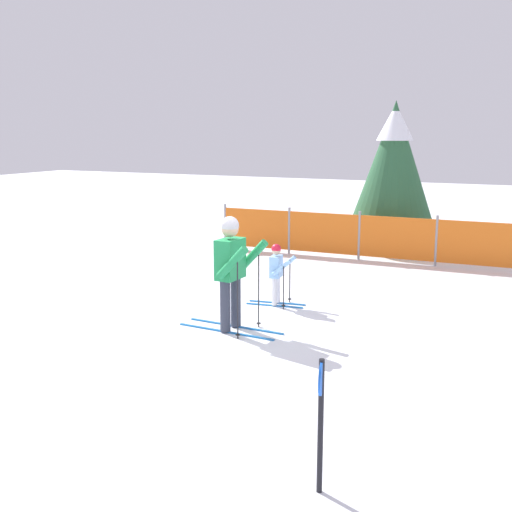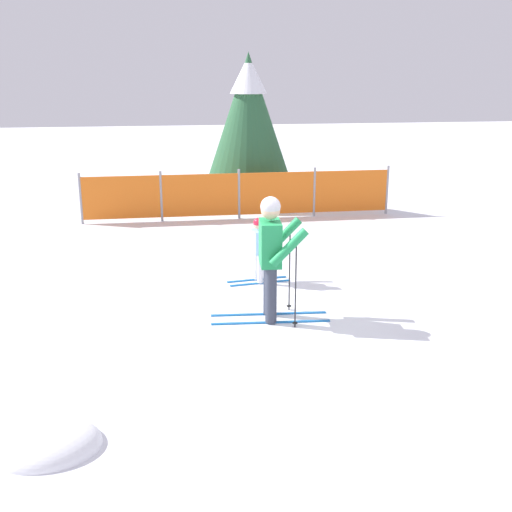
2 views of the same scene
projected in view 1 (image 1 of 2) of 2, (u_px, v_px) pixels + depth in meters
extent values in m
plane|color=white|center=(226.00, 331.00, 9.91)|extent=(60.00, 60.00, 0.00)
cube|color=#1966B2|center=(236.00, 326.00, 10.14)|extent=(1.68, 0.15, 0.02)
cube|color=#1966B2|center=(225.00, 332.00, 9.86)|extent=(1.68, 0.15, 0.02)
cylinder|color=#333847|center=(236.00, 301.00, 10.06)|extent=(0.16, 0.16, 0.80)
cylinder|color=#333847|center=(225.00, 306.00, 9.79)|extent=(0.16, 0.16, 0.80)
cube|color=#1E8C4C|center=(230.00, 259.00, 9.79)|extent=(0.31, 0.51, 0.62)
cylinder|color=#1E8C4C|center=(253.00, 256.00, 9.95)|extent=(0.54, 0.16, 0.55)
cylinder|color=#1E8C4C|center=(232.00, 263.00, 9.41)|extent=(0.54, 0.16, 0.55)
sphere|color=#D8AD8C|center=(230.00, 229.00, 9.69)|extent=(0.27, 0.27, 0.27)
sphere|color=silver|center=(230.00, 225.00, 9.69)|extent=(0.28, 0.28, 0.28)
cylinder|color=black|center=(259.00, 289.00, 10.02)|extent=(0.02, 0.02, 1.24)
cylinder|color=black|center=(259.00, 323.00, 10.13)|extent=(0.07, 0.07, 0.01)
cylinder|color=black|center=(238.00, 298.00, 9.45)|extent=(0.02, 0.02, 1.24)
cylinder|color=black|center=(238.00, 335.00, 9.56)|extent=(0.07, 0.07, 0.01)
cube|color=#1966B2|center=(277.00, 303.00, 11.51)|extent=(1.03, 0.20, 0.02)
cube|color=#1966B2|center=(274.00, 306.00, 11.33)|extent=(1.03, 0.20, 0.02)
cylinder|color=silver|center=(277.00, 289.00, 11.46)|extent=(0.10, 0.10, 0.49)
cylinder|color=silver|center=(275.00, 292.00, 11.28)|extent=(0.10, 0.10, 0.49)
cube|color=#8CBFF2|center=(276.00, 266.00, 11.29)|extent=(0.22, 0.33, 0.38)
cylinder|color=#8CBFF2|center=(287.00, 263.00, 11.42)|extent=(0.35, 0.13, 0.31)
cylinder|color=#8CBFF2|center=(282.00, 268.00, 11.06)|extent=(0.35, 0.13, 0.31)
sphere|color=#D8AD8C|center=(276.00, 250.00, 11.23)|extent=(0.16, 0.16, 0.16)
sphere|color=red|center=(276.00, 249.00, 11.22)|extent=(0.17, 0.17, 0.17)
cylinder|color=black|center=(290.00, 282.00, 11.51)|extent=(0.02, 0.02, 0.76)
cylinder|color=black|center=(290.00, 299.00, 11.57)|extent=(0.07, 0.07, 0.01)
cylinder|color=black|center=(284.00, 288.00, 11.07)|extent=(0.02, 0.02, 0.76)
cylinder|color=black|center=(283.00, 306.00, 11.14)|extent=(0.07, 0.07, 0.01)
cylinder|color=gray|center=(225.00, 226.00, 16.75)|extent=(0.06, 0.06, 1.17)
cylinder|color=gray|center=(289.00, 231.00, 16.02)|extent=(0.06, 0.06, 1.17)
cylinder|color=gray|center=(359.00, 235.00, 15.29)|extent=(0.06, 0.06, 1.17)
cylinder|color=gray|center=(436.00, 241.00, 14.56)|extent=(0.06, 0.06, 1.17)
cube|color=orange|center=(257.00, 228.00, 16.39)|extent=(1.80, 0.05, 0.98)
cube|color=orange|center=(323.00, 233.00, 15.65)|extent=(1.80, 0.05, 0.98)
cube|color=orange|center=(397.00, 238.00, 14.92)|extent=(1.80, 0.05, 0.98)
cube|color=orange|center=(478.00, 244.00, 14.19)|extent=(1.80, 0.05, 0.98)
cylinder|color=#4C3823|center=(391.00, 235.00, 16.45)|extent=(0.25, 0.25, 0.80)
cone|color=#295A37|center=(394.00, 161.00, 16.09)|extent=(2.04, 2.04, 2.98)
cone|color=white|center=(395.00, 122.00, 15.90)|extent=(0.92, 0.92, 0.89)
cylinder|color=black|center=(320.00, 427.00, 5.41)|extent=(0.05, 0.05, 1.20)
cylinder|color=blue|center=(321.00, 379.00, 5.30)|extent=(0.08, 0.28, 0.28)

